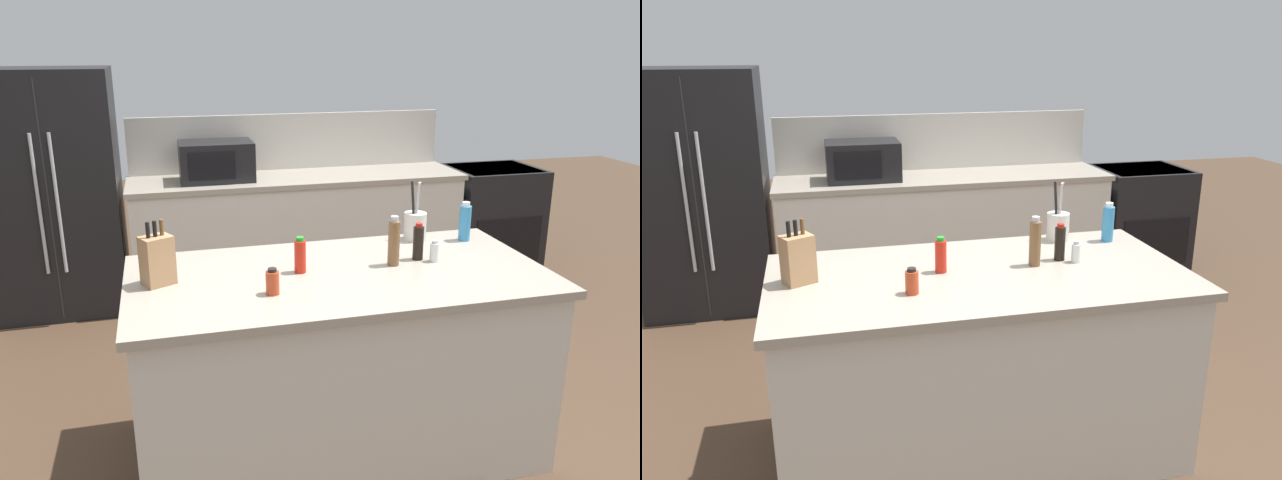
% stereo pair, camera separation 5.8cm
% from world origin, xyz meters
% --- Properties ---
extents(ground_plane, '(14.00, 14.00, 0.00)m').
position_xyz_m(ground_plane, '(0.00, 0.00, 0.00)').
color(ground_plane, '#473323').
extents(back_counter_run, '(2.67, 0.66, 0.94)m').
position_xyz_m(back_counter_run, '(0.30, 2.20, 0.47)').
color(back_counter_run, beige).
rests_on(back_counter_run, ground_plane).
extents(wall_backsplash, '(2.63, 0.03, 0.46)m').
position_xyz_m(wall_backsplash, '(0.30, 2.52, 1.17)').
color(wall_backsplash, beige).
rests_on(wall_backsplash, back_counter_run).
extents(kitchen_island, '(1.94, 0.98, 0.94)m').
position_xyz_m(kitchen_island, '(0.00, 0.00, 0.47)').
color(kitchen_island, beige).
rests_on(kitchen_island, ground_plane).
extents(refrigerator, '(0.91, 0.75, 1.79)m').
position_xyz_m(refrigerator, '(-1.53, 2.25, 0.90)').
color(refrigerator, black).
rests_on(refrigerator, ground_plane).
extents(range_oven, '(0.76, 0.65, 0.92)m').
position_xyz_m(range_oven, '(2.05, 2.20, 0.47)').
color(range_oven, black).
rests_on(range_oven, ground_plane).
extents(microwave, '(0.56, 0.39, 0.30)m').
position_xyz_m(microwave, '(-0.34, 2.20, 1.09)').
color(microwave, black).
rests_on(microwave, back_counter_run).
extents(knife_block, '(0.16, 0.15, 0.29)m').
position_xyz_m(knife_block, '(-0.81, 0.06, 1.05)').
color(knife_block, '#A87C54').
rests_on(knife_block, kitchen_island).
extents(utensil_crock, '(0.12, 0.12, 0.32)m').
position_xyz_m(utensil_crock, '(0.54, 0.38, 1.02)').
color(utensil_crock, beige).
rests_on(utensil_crock, kitchen_island).
extents(spice_jar_paprika, '(0.06, 0.06, 0.12)m').
position_xyz_m(spice_jar_paprika, '(-0.35, -0.18, 0.99)').
color(spice_jar_paprika, '#B73D1E').
rests_on(spice_jar_paprika, kitchen_island).
extents(pepper_grinder, '(0.06, 0.06, 0.24)m').
position_xyz_m(pepper_grinder, '(0.28, 0.03, 1.05)').
color(pepper_grinder, brown).
rests_on(pepper_grinder, kitchen_island).
extents(soy_sauce_bottle, '(0.05, 0.05, 0.19)m').
position_xyz_m(soy_sauce_bottle, '(0.43, 0.08, 1.03)').
color(soy_sauce_bottle, black).
rests_on(soy_sauce_bottle, kitchen_island).
extents(hot_sauce_bottle, '(0.05, 0.05, 0.17)m').
position_xyz_m(hot_sauce_bottle, '(-0.17, 0.05, 1.02)').
color(hot_sauce_bottle, red).
rests_on(hot_sauce_bottle, kitchen_island).
extents(dish_soap_bottle, '(0.06, 0.06, 0.21)m').
position_xyz_m(dish_soap_bottle, '(0.79, 0.31, 1.04)').
color(dish_soap_bottle, '#3384BC').
rests_on(dish_soap_bottle, kitchen_island).
extents(salt_shaker, '(0.04, 0.04, 0.11)m').
position_xyz_m(salt_shaker, '(0.49, 0.03, 0.99)').
color(salt_shaker, silver).
rests_on(salt_shaker, kitchen_island).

